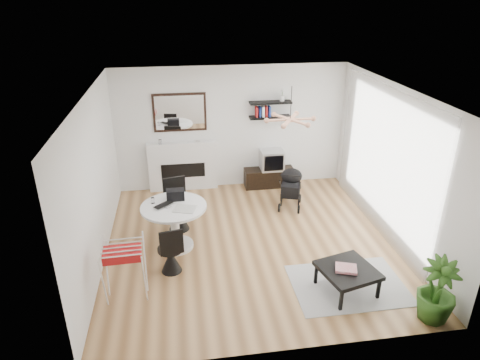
{
  "coord_description": "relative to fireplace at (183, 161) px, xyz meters",
  "views": [
    {
      "loc": [
        -1.15,
        -6.37,
        4.16
      ],
      "look_at": [
        -0.13,
        0.4,
        1.06
      ],
      "focal_mm": 32.0,
      "sensor_mm": 36.0,
      "label": 1
    }
  ],
  "objects": [
    {
      "name": "wall_right",
      "position": [
        3.6,
        -2.42,
        0.66
      ],
      "size": [
        0.0,
        5.0,
        5.0
      ],
      "primitive_type": "plane",
      "rotation": [
        1.57,
        0.0,
        -1.57
      ],
      "color": "white",
      "rests_on": "floor"
    },
    {
      "name": "magazines",
      "position": [
        2.24,
        -3.95,
        -0.26
      ],
      "size": [
        0.36,
        0.32,
        0.04
      ],
      "primitive_type": "cube",
      "rotation": [
        0.0,
        0.0,
        -0.34
      ],
      "color": "#C33040",
      "rests_on": "coffee_table"
    },
    {
      "name": "coffee_table",
      "position": [
        2.28,
        -3.93,
        -0.33
      ],
      "size": [
        0.92,
        0.92,
        0.39
      ],
      "rotation": [
        0.0,
        0.0,
        0.25
      ],
      "color": "black",
      "rests_on": "rug"
    },
    {
      "name": "dining_table",
      "position": [
        -0.21,
        -2.36,
        -0.15
      ],
      "size": [
        1.11,
        1.11,
        0.81
      ],
      "color": "white",
      "rests_on": "floor"
    },
    {
      "name": "laptop",
      "position": [
        -0.34,
        -2.38,
        0.14
      ],
      "size": [
        0.4,
        0.39,
        0.03
      ],
      "primitive_type": "imported",
      "rotation": [
        0.0,
        0.0,
        0.73
      ],
      "color": "black",
      "rests_on": "dining_table"
    },
    {
      "name": "stroller",
      "position": [
        2.15,
        -1.14,
        -0.31
      ],
      "size": [
        0.63,
        0.79,
        0.87
      ],
      "rotation": [
        0.0,
        0.0,
        -0.33
      ],
      "color": "black",
      "rests_on": "floor"
    },
    {
      "name": "rug",
      "position": [
        2.37,
        -3.81,
        -0.68
      ],
      "size": [
        1.7,
        1.23,
        0.01
      ],
      "primitive_type": "cube",
      "color": "#A7A7A7",
      "rests_on": "floor"
    },
    {
      "name": "floor",
      "position": [
        1.1,
        -2.42,
        -0.69
      ],
      "size": [
        5.0,
        5.0,
        0.0
      ],
      "primitive_type": "plane",
      "color": "brown",
      "rests_on": "ground"
    },
    {
      "name": "drinking_glass",
      "position": [
        -0.55,
        -2.21,
        0.18
      ],
      "size": [
        0.06,
        0.06,
        0.1
      ],
      "primitive_type": "cylinder",
      "color": "white",
      "rests_on": "dining_table"
    },
    {
      "name": "black_bag",
      "position": [
        -0.17,
        -2.12,
        0.22
      ],
      "size": [
        0.31,
        0.18,
        0.18
      ],
      "primitive_type": "cube",
      "rotation": [
        0.0,
        0.0,
        0.0
      ],
      "color": "black",
      "rests_on": "dining_table"
    },
    {
      "name": "drying_rack",
      "position": [
        -0.93,
        -3.6,
        -0.22
      ],
      "size": [
        0.61,
        0.58,
        0.89
      ],
      "rotation": [
        0.0,
        0.0,
        0.04
      ],
      "color": "white",
      "rests_on": "floor"
    },
    {
      "name": "chair_near",
      "position": [
        -0.29,
        -3.06,
        -0.42
      ],
      "size": [
        0.42,
        0.43,
        0.84
      ],
      "rotation": [
        0.0,
        0.0,
        3.33
      ],
      "color": "black",
      "rests_on": "floor"
    },
    {
      "name": "wall_back",
      "position": [
        1.1,
        0.08,
        0.66
      ],
      "size": [
        5.0,
        0.0,
        5.0
      ],
      "primitive_type": "plane",
      "rotation": [
        1.57,
        0.0,
        0.0
      ],
      "color": "white",
      "rests_on": "floor"
    },
    {
      "name": "newspaper",
      "position": [
        -0.03,
        -2.5,
        0.13
      ],
      "size": [
        0.43,
        0.39,
        0.01
      ],
      "primitive_type": "cube",
      "rotation": [
        0.0,
        0.0,
        -0.31
      ],
      "color": "white",
      "rests_on": "dining_table"
    },
    {
      "name": "tv_console",
      "position": [
        1.92,
        -0.13,
        -0.48
      ],
      "size": [
        1.11,
        0.39,
        0.42
      ],
      "primitive_type": "cube",
      "color": "black",
      "rests_on": "floor"
    },
    {
      "name": "shelf_lower",
      "position": [
        1.92,
        -0.05,
        0.91
      ],
      "size": [
        0.9,
        0.25,
        0.04
      ],
      "primitive_type": "cube",
      "color": "black",
      "rests_on": "wall_back"
    },
    {
      "name": "crt_tv",
      "position": [
        1.97,
        -0.13,
        -0.05
      ],
      "size": [
        0.5,
        0.44,
        0.44
      ],
      "color": "silver",
      "rests_on": "tv_console"
    },
    {
      "name": "shelf_upper",
      "position": [
        1.92,
        -0.05,
        1.23
      ],
      "size": [
        0.9,
        0.25,
        0.04
      ],
      "primitive_type": "cube",
      "color": "black",
      "rests_on": "wall_back"
    },
    {
      "name": "chair_far",
      "position": [
        -0.15,
        -1.73,
        -0.38
      ],
      "size": [
        0.49,
        0.51,
        0.98
      ],
      "rotation": [
        0.0,
        0.0,
        0.23
      ],
      "color": "black",
      "rests_on": "floor"
    },
    {
      "name": "potted_plant",
      "position": [
        3.24,
        -4.66,
        -0.22
      ],
      "size": [
        0.55,
        0.55,
        0.93
      ],
      "primitive_type": "imported",
      "rotation": [
        0.0,
        0.0,
        -0.05
      ],
      "color": "#2C5819",
      "rests_on": "floor"
    },
    {
      "name": "pendant_lamp",
      "position": [
        1.8,
        -2.12,
        1.46
      ],
      "size": [
        0.9,
        0.9,
        0.1
      ],
      "primitive_type": null,
      "color": "tan",
      "rests_on": "ceiling"
    },
    {
      "name": "fireplace",
      "position": [
        0.0,
        0.0,
        0.0
      ],
      "size": [
        1.5,
        0.17,
        2.16
      ],
      "color": "white",
      "rests_on": "floor"
    },
    {
      "name": "sheer_curtain",
      "position": [
        3.5,
        -2.22,
        0.66
      ],
      "size": [
        0.04,
        3.6,
        2.6
      ],
      "primitive_type": "cube",
      "color": "white",
      "rests_on": "wall_right"
    },
    {
      "name": "wall_left",
      "position": [
        -1.4,
        -2.42,
        0.66
      ],
      "size": [
        0.0,
        5.0,
        5.0
      ],
      "primitive_type": "plane",
      "rotation": [
        1.57,
        0.0,
        1.57
      ],
      "color": "white",
      "rests_on": "floor"
    },
    {
      "name": "ceiling",
      "position": [
        1.1,
        -2.42,
        2.01
      ],
      "size": [
        5.0,
        5.0,
        0.0
      ],
      "primitive_type": "plane",
      "color": "white",
      "rests_on": "wall_back"
    }
  ]
}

